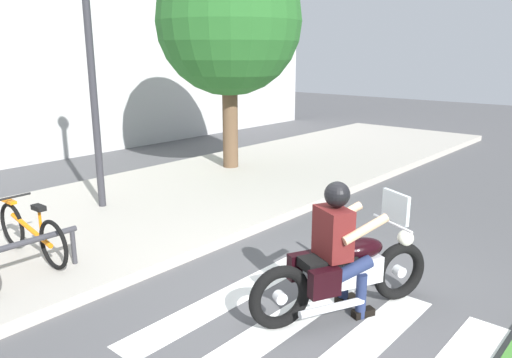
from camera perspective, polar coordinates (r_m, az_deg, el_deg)
The scene contains 10 objects.
ground_plane at distance 5.67m, azimuth 7.07°, elevation -13.94°, with size 48.00×48.00×0.00m, color #4C4C4F.
sidewalk at distance 8.41m, azimuth -16.73°, elevation -4.25°, with size 24.00×4.40×0.15m, color #A8A399.
crosswalk_stripe_1 at distance 4.85m, azimuth 11.01°, elevation -19.38°, with size 2.80×0.40×0.01m, color white.
crosswalk_stripe_2 at distance 5.22m, azimuth 3.08°, elevation -16.45°, with size 2.80×0.40×0.01m, color white.
crosswalk_stripe_3 at distance 5.68m, azimuth -3.49°, elevation -13.72°, with size 2.80×0.40×0.01m, color white.
motorcycle at distance 5.29m, azimuth 10.24°, elevation -10.57°, with size 2.00×1.05×1.26m.
rider at distance 5.10m, azimuth 9.69°, elevation -6.95°, with size 0.76×0.70×1.46m.
bicycle_3 at distance 6.82m, azimuth -24.66°, elevation -5.65°, with size 0.48×1.68×0.75m.
street_lamp at distance 8.41m, azimuth -18.79°, elevation 14.59°, with size 0.28×0.28×4.68m.
tree_near_rack at distance 10.99m, azimuth -3.17°, elevation 17.70°, with size 3.13×3.13×4.89m.
Camera 1 is at (-4.18, -2.72, 2.69)m, focal length 34.41 mm.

